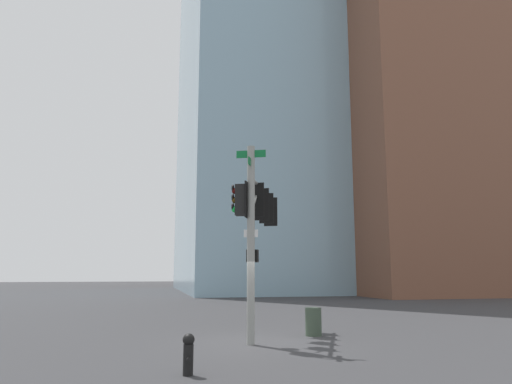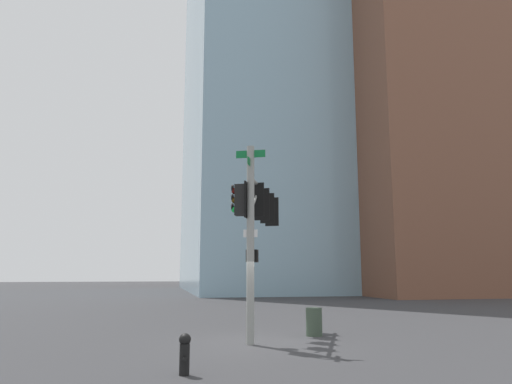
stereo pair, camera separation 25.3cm
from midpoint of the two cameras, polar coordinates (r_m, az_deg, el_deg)
ground_plane at (r=15.68m, az=-0.82°, el=-17.51°), size 200.00×200.00×0.00m
signal_pole_assembly at (r=16.66m, az=-0.18°, el=-2.72°), size 5.08×2.68×6.20m
fire_hydrant at (r=10.91m, az=-8.77°, el=-18.42°), size 0.34×0.26×0.87m
litter_bin at (r=17.22m, az=6.44°, el=-15.15°), size 0.56×0.56×0.95m
building_brick_nearside at (r=56.32m, az=19.16°, el=9.41°), size 19.62×20.25×39.89m
building_brick_midblock at (r=64.98m, az=17.23°, el=4.60°), size 17.94×14.55×35.11m
building_glass_tower at (r=66.28m, az=1.99°, el=18.69°), size 29.76×22.43×67.02m
building_brick_farside at (r=79.97m, az=1.41°, el=5.82°), size 18.55×14.52×46.69m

